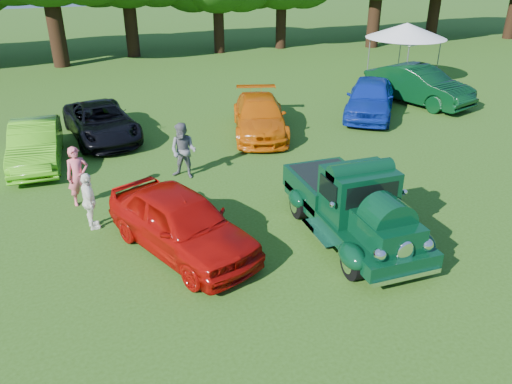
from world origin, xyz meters
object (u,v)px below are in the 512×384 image
object	(u,v)px
red_convertible	(181,222)
back_car_blue	(370,98)
canopy_tent	(407,31)
back_car_lime	(36,144)
spectator_pink	(78,176)
spectator_grey	(183,151)
spectator_white	(89,201)
back_car_black	(101,122)
back_car_green	(418,85)
hero_pickup	(352,206)
back_car_orange	(260,116)

from	to	relation	value
red_convertible	back_car_blue	world-z (taller)	back_car_blue
red_convertible	back_car_blue	bearing A→B (deg)	14.88
canopy_tent	back_car_lime	bearing A→B (deg)	-162.54
spectator_pink	spectator_grey	size ratio (longest dim) A/B	0.96
spectator_pink	canopy_tent	size ratio (longest dim) A/B	0.33
red_convertible	spectator_pink	bearing A→B (deg)	99.70
spectator_white	red_convertible	bearing A→B (deg)	-138.47
back_car_black	canopy_tent	bearing A→B (deg)	4.31
back_car_green	spectator_pink	world-z (taller)	spectator_pink
back_car_green	spectator_grey	bearing A→B (deg)	-177.21
hero_pickup	back_car_black	size ratio (longest dim) A/B	1.03
back_car_lime	back_car_green	xyz separation A→B (m)	(16.48, 2.05, 0.15)
red_convertible	back_car_orange	bearing A→B (deg)	34.06
hero_pickup	canopy_tent	xyz separation A→B (m)	(10.39, 13.30, 1.87)
spectator_grey	canopy_tent	bearing A→B (deg)	67.58
spectator_white	spectator_grey	bearing A→B (deg)	-57.45
back_car_blue	canopy_tent	world-z (taller)	canopy_tent
back_car_green	spectator_grey	distance (m)	12.95
spectator_pink	spectator_white	xyz separation A→B (m)	(0.22, -1.53, -0.09)
back_car_blue	back_car_lime	bearing A→B (deg)	-140.75
back_car_blue	back_car_orange	bearing A→B (deg)	-138.98
back_car_blue	spectator_pink	xyz separation A→B (m)	(-12.04, -4.58, 0.05)
red_convertible	spectator_grey	world-z (taller)	spectator_grey
red_convertible	spectator_grey	size ratio (longest dim) A/B	2.50
back_car_blue	back_car_green	bearing A→B (deg)	52.98
hero_pickup	back_car_blue	world-z (taller)	hero_pickup
back_car_green	spectator_grey	xyz separation A→B (m)	(-12.04, -4.77, 0.04)
spectator_pink	red_convertible	bearing A→B (deg)	-68.58
red_convertible	back_car_green	size ratio (longest dim) A/B	0.86
red_convertible	canopy_tent	size ratio (longest dim) A/B	0.86
back_car_lime	canopy_tent	distance (m)	19.02
spectator_pink	back_car_black	bearing A→B (deg)	67.84
back_car_blue	back_car_green	world-z (taller)	back_car_green
spectator_white	canopy_tent	xyz separation A→B (m)	(16.54, 10.76, 1.93)
hero_pickup	back_car_orange	bearing A→B (deg)	86.87
back_car_green	canopy_tent	size ratio (longest dim) A/B	1.00
hero_pickup	spectator_white	bearing A→B (deg)	157.59
back_car_green	spectator_pink	bearing A→B (deg)	-178.53
back_car_blue	canopy_tent	bearing A→B (deg)	79.50
spectator_white	canopy_tent	bearing A→B (deg)	-63.37
back_car_black	spectator_white	bearing A→B (deg)	-105.20
red_convertible	spectator_pink	distance (m)	4.01
back_car_lime	back_car_black	world-z (taller)	back_car_lime
red_convertible	spectator_white	xyz separation A→B (m)	(-2.00, 1.81, 0.01)
red_convertible	back_car_black	size ratio (longest dim) A/B	0.93
spectator_grey	spectator_white	size ratio (longest dim) A/B	1.16
back_car_orange	back_car_green	distance (m)	8.55
back_car_orange	spectator_white	size ratio (longest dim) A/B	3.13
hero_pickup	spectator_white	xyz separation A→B (m)	(-6.14, 2.53, -0.06)
back_car_orange	back_car_green	xyz separation A→B (m)	(8.40, 1.60, 0.15)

